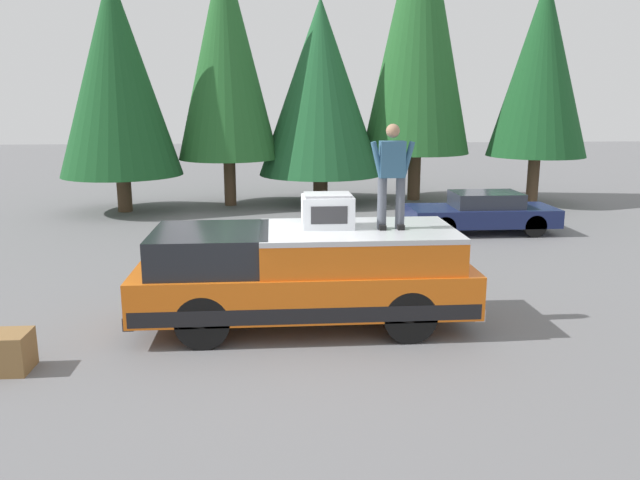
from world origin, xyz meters
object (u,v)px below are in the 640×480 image
at_px(pickup_truck, 305,275).
at_px(wooden_crate, 9,352).
at_px(parked_car_navy, 482,212).
at_px(compressor_unit, 327,211).
at_px(person_on_truck_bed, 392,174).

height_order(pickup_truck, wooden_crate, pickup_truck).
bearing_deg(parked_car_navy, wooden_crate, 131.77).
bearing_deg(compressor_unit, pickup_truck, 108.67).
height_order(pickup_truck, parked_car_navy, pickup_truck).
distance_m(pickup_truck, person_on_truck_bed, 2.19).
xyz_separation_m(compressor_unit, parked_car_navy, (6.96, -5.05, -1.35)).
height_order(person_on_truck_bed, parked_car_navy, person_on_truck_bed).
relative_size(pickup_truck, parked_car_navy, 1.35).
distance_m(compressor_unit, parked_car_navy, 8.71).
xyz_separation_m(pickup_truck, parked_car_navy, (7.10, -5.43, -0.29)).
height_order(compressor_unit, person_on_truck_bed, person_on_truck_bed).
bearing_deg(parked_car_navy, pickup_truck, 142.55).
bearing_deg(wooden_crate, parked_car_navy, -48.23).
height_order(pickup_truck, person_on_truck_bed, person_on_truck_bed).
xyz_separation_m(compressor_unit, person_on_truck_bed, (-0.19, -1.02, 0.62)).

